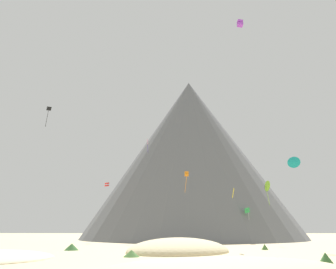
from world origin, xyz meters
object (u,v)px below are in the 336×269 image
(rock_massif, at_px, (188,161))
(bush_far_left, at_px, (326,258))
(bush_low_patch, at_px, (265,247))
(bush_scatter_east, at_px, (72,247))
(kite_lime_low, at_px, (267,186))
(kite_teal_mid, at_px, (294,162))
(kite_violet_high, at_px, (240,23))
(bush_far_right, at_px, (131,253))
(bush_ridge_crest, at_px, (278,260))
(kite_orange_mid, at_px, (187,174))
(kite_pink_high, at_px, (148,143))
(kite_black_high, at_px, (48,111))
(kite_yellow_low, at_px, (233,193))
(kite_green_low, at_px, (247,210))
(kite_red_mid, at_px, (107,184))

(rock_massif, bearing_deg, bush_far_left, -81.50)
(bush_low_patch, distance_m, bush_scatter_east, 31.24)
(kite_lime_low, height_order, kite_teal_mid, kite_teal_mid)
(kite_violet_high, bearing_deg, bush_far_right, 122.95)
(rock_massif, distance_m, kite_lime_low, 43.03)
(bush_far_left, relative_size, rock_massif, 0.01)
(bush_ridge_crest, relative_size, bush_far_left, 0.88)
(bush_far_right, xyz_separation_m, kite_orange_mid, (7.72, 25.93, 13.98))
(kite_pink_high, relative_size, kite_teal_mid, 1.77)
(bush_far_right, height_order, kite_black_high, kite_black_high)
(kite_yellow_low, height_order, kite_violet_high, kite_violet_high)
(kite_pink_high, relative_size, kite_violet_high, 3.36)
(kite_pink_high, xyz_separation_m, kite_teal_mid, (29.49, -32.71, -12.52))
(kite_black_high, distance_m, kite_violet_high, 44.96)
(bush_scatter_east, height_order, kite_green_low, kite_green_low)
(bush_far_left, distance_m, kite_pink_high, 65.08)
(kite_red_mid, xyz_separation_m, kite_black_high, (-9.64, -20.01, 13.69))
(kite_red_mid, bearing_deg, kite_pink_high, -121.03)
(kite_red_mid, xyz_separation_m, kite_violet_high, (31.56, -32.06, 27.06))
(bush_low_patch, bearing_deg, kite_lime_low, 70.24)
(bush_far_left, relative_size, kite_yellow_low, 0.85)
(kite_red_mid, bearing_deg, bush_far_left, 163.43)
(bush_scatter_east, distance_m, kite_violet_high, 50.74)
(bush_ridge_crest, height_order, rock_massif, rock_massif)
(bush_low_patch, distance_m, bush_far_left, 20.49)
(kite_green_low, xyz_separation_m, kite_teal_mid, (4.00, -22.98, 7.27))
(bush_low_patch, relative_size, kite_red_mid, 0.92)
(bush_low_patch, bearing_deg, kite_green_low, 83.49)
(kite_yellow_low, bearing_deg, bush_ridge_crest, 59.52)
(bush_ridge_crest, height_order, kite_lime_low, kite_lime_low)
(kite_green_low, bearing_deg, kite_black_high, -64.15)
(bush_far_right, xyz_separation_m, kite_red_mid, (-13.32, 44.35, 14.34))
(kite_lime_low, bearing_deg, rock_massif, -170.64)
(bush_ridge_crest, xyz_separation_m, kite_black_high, (-38.92, 30.22, 28.19))
(bush_low_patch, distance_m, kite_green_low, 25.43)
(bush_scatter_east, bearing_deg, bush_far_right, -46.56)
(rock_massif, xyz_separation_m, kite_orange_mid, (-1.88, -41.68, -11.37))
(kite_lime_low, bearing_deg, kite_red_mid, -123.97)
(kite_teal_mid, bearing_deg, kite_red_mid, 172.53)
(kite_teal_mid, bearing_deg, bush_low_patch, -140.80)
(kite_red_mid, bearing_deg, kite_teal_mid, -176.31)
(kite_yellow_low, relative_size, kite_pink_high, 0.39)
(bush_far_left, height_order, kite_black_high, kite_black_high)
(bush_ridge_crest, xyz_separation_m, kite_violet_high, (2.28, 18.17, 41.57))
(kite_black_high, height_order, kite_pink_high, kite_black_high)
(bush_scatter_east, xyz_separation_m, kite_orange_mid, (18.95, 14.07, 13.87))
(kite_lime_low, bearing_deg, kite_black_high, -97.12)
(kite_lime_low, distance_m, kite_black_high, 51.54)
(bush_low_patch, relative_size, kite_lime_low, 0.21)
(kite_black_high, bearing_deg, bush_low_patch, -162.75)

